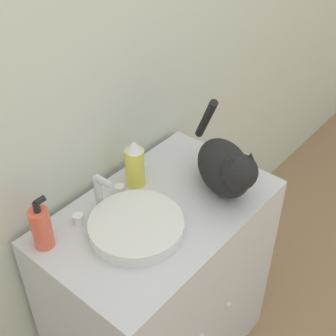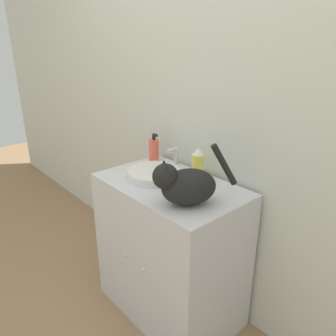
# 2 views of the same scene
# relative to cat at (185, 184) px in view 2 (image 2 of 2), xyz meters

# --- Properties ---
(ground_plane) EXTENTS (8.00, 8.00, 0.00)m
(ground_plane) POSITION_rel_cat_xyz_m (-0.21, -0.14, -0.90)
(ground_plane) COLOR #997551
(wall_back) EXTENTS (6.00, 0.05, 2.50)m
(wall_back) POSITION_rel_cat_xyz_m (-0.21, 0.39, 0.35)
(wall_back) COLOR silver
(wall_back) RESTS_ON ground_plane
(vanity_cabinet) EXTENTS (0.78, 0.50, 0.80)m
(vanity_cabinet) POSITION_rel_cat_xyz_m (-0.21, 0.10, -0.50)
(vanity_cabinet) COLOR silver
(vanity_cabinet) RESTS_ON ground_plane
(sink_basin) EXTENTS (0.29, 0.29, 0.04)m
(sink_basin) POSITION_rel_cat_xyz_m (-0.33, 0.09, -0.08)
(sink_basin) COLOR white
(sink_basin) RESTS_ON vanity_cabinet
(faucet) EXTENTS (0.21, 0.08, 0.14)m
(faucet) POSITION_rel_cat_xyz_m (-0.33, 0.25, -0.04)
(faucet) COLOR silver
(faucet) RESTS_ON vanity_cabinet
(cat) EXTENTS (0.26, 0.37, 0.27)m
(cat) POSITION_rel_cat_xyz_m (0.00, 0.00, 0.00)
(cat) COLOR black
(cat) RESTS_ON vanity_cabinet
(soap_bottle) EXTENTS (0.06, 0.06, 0.17)m
(soap_bottle) POSITION_rel_cat_xyz_m (-0.54, 0.26, -0.03)
(soap_bottle) COLOR #EF6047
(soap_bottle) RESTS_ON vanity_cabinet
(spray_bottle) EXTENTS (0.07, 0.07, 0.17)m
(spray_bottle) POSITION_rel_cat_xyz_m (-0.16, 0.25, -0.01)
(spray_bottle) COLOR #EADB4C
(spray_bottle) RESTS_ON vanity_cabinet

